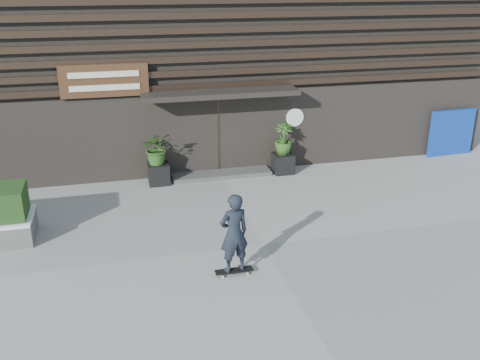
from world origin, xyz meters
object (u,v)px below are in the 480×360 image
object	(u,v)px
planter_pot_left	(159,174)
skateboarder	(234,234)
planter_pot_right	(283,163)
blue_tarp	(451,133)

from	to	relation	value
planter_pot_left	skateboarder	size ratio (longest dim) A/B	0.34
planter_pot_right	planter_pot_left	bearing A→B (deg)	180.00
planter_pot_left	blue_tarp	bearing A→B (deg)	1.75
skateboarder	blue_tarp	bearing A→B (deg)	33.11
skateboarder	planter_pot_right	bearing A→B (deg)	62.55
planter_pot_left	skateboarder	xyz separation A→B (m)	(0.96, -5.47, 0.63)
planter_pot_right	blue_tarp	world-z (taller)	blue_tarp
planter_pot_left	blue_tarp	world-z (taller)	blue_tarp
blue_tarp	skateboarder	size ratio (longest dim) A/B	0.93
planter_pot_right	skateboarder	bearing A→B (deg)	-117.45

